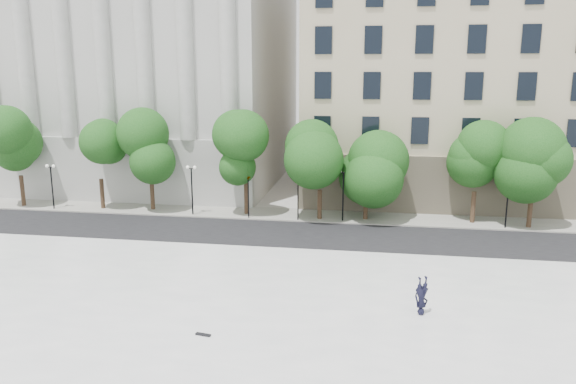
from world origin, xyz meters
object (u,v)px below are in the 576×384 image
object	(u,v)px
person_lying	(421,309)
skateboard	(203,335)
traffic_light_west	(248,174)
traffic_light_east	(298,176)

from	to	relation	value
person_lying	skateboard	distance (m)	10.46
traffic_light_west	person_lying	size ratio (longest dim) A/B	2.22
traffic_light_west	traffic_light_east	bearing A→B (deg)	0.00
traffic_light_east	skateboard	size ratio (longest dim) A/B	5.98
traffic_light_east	skateboard	bearing A→B (deg)	-93.43
traffic_light_east	person_lying	xyz separation A→B (m)	(8.49, -17.40, -3.04)
person_lying	skateboard	bearing A→B (deg)	177.12
traffic_light_west	traffic_light_east	distance (m)	4.08
traffic_light_west	person_lying	world-z (taller)	traffic_light_west
traffic_light_west	traffic_light_east	size ratio (longest dim) A/B	1.00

